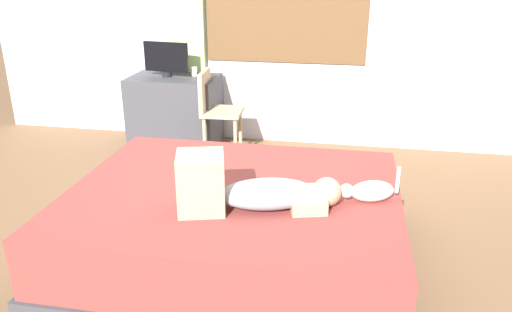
% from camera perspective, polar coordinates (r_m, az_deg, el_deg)
% --- Properties ---
extents(ground_plane, '(16.00, 16.00, 0.00)m').
position_cam_1_polar(ground_plane, '(3.32, -3.90, -12.14)').
color(ground_plane, brown).
extents(back_wall_with_window, '(6.40, 0.14, 2.90)m').
position_cam_1_polar(back_wall_with_window, '(5.24, 2.79, 17.10)').
color(back_wall_with_window, silver).
rests_on(back_wall_with_window, ground).
extents(bed, '(2.09, 1.71, 0.51)m').
position_cam_1_polar(bed, '(3.23, -2.42, -7.90)').
color(bed, '#38383D').
rests_on(bed, ground).
extents(person_lying, '(0.94, 0.47, 0.34)m').
position_cam_1_polar(person_lying, '(2.83, -0.55, -3.91)').
color(person_lying, '#8C939E').
rests_on(person_lying, bed).
extents(cat, '(0.35, 0.18, 0.21)m').
position_cam_1_polar(cat, '(3.00, 12.83, -3.91)').
color(cat, silver).
rests_on(cat, bed).
extents(desk, '(0.90, 0.56, 0.74)m').
position_cam_1_polar(desk, '(5.30, -9.21, 5.03)').
color(desk, '#38383D').
rests_on(desk, ground).
extents(tv_monitor, '(0.48, 0.10, 0.35)m').
position_cam_1_polar(tv_monitor, '(5.20, -10.26, 10.91)').
color(tv_monitor, black).
rests_on(tv_monitor, desk).
extents(cup, '(0.06, 0.06, 0.09)m').
position_cam_1_polar(cup, '(5.22, -7.10, 9.59)').
color(cup, white).
rests_on(cup, desk).
extents(chair_by_desk, '(0.40, 0.40, 0.86)m').
position_cam_1_polar(chair_by_desk, '(4.92, -4.70, 5.63)').
color(chair_by_desk, tan).
rests_on(chair_by_desk, ground).
extents(curtain_left, '(0.44, 0.06, 2.60)m').
position_cam_1_polar(curtain_left, '(5.37, -8.34, 15.44)').
color(curtain_left, '#ADCC75').
rests_on(curtain_left, ground).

